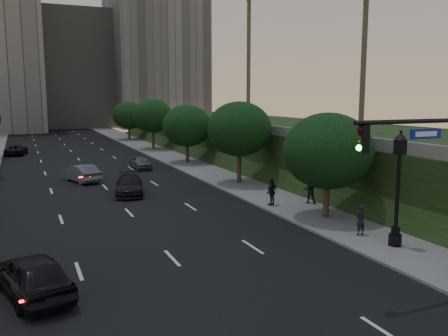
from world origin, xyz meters
name	(u,v)px	position (x,y,z in m)	size (l,w,h in m)	color
ground	(214,303)	(0.00, 0.00, 0.00)	(160.00, 160.00, 0.00)	black
road_surface	(92,174)	(0.00, 30.00, 0.01)	(16.00, 140.00, 0.02)	black
sidewalk_right	(197,167)	(10.25, 30.00, 0.07)	(4.50, 140.00, 0.15)	slate
embankment	(307,145)	(22.00, 28.00, 2.00)	(18.00, 90.00, 4.00)	black
parapet_wall	(234,125)	(13.50, 28.00, 4.35)	(0.35, 90.00, 0.70)	slate
office_block_mid	(72,70)	(6.00, 102.00, 13.00)	(22.00, 18.00, 26.00)	gray
office_block_right	(155,49)	(24.00, 96.00, 18.00)	(20.00, 22.00, 36.00)	gray
tree_right_a	(328,151)	(10.30, 8.00, 4.02)	(5.20, 5.20, 6.24)	#38281C
tree_right_b	(239,129)	(10.30, 20.00, 4.52)	(5.20, 5.20, 6.74)	#38281C
tree_right_c	(187,126)	(10.30, 33.00, 4.02)	(5.20, 5.20, 6.24)	#38281C
tree_right_d	(153,116)	(10.30, 47.00, 4.52)	(5.20, 5.20, 6.74)	#38281C
tree_right_e	(129,115)	(10.30, 62.00, 4.02)	(5.20, 5.20, 6.24)	#38281C
traffic_signal_mast	(446,192)	(8.41, -2.02, 3.67)	(5.68, 0.56, 7.00)	black
street_lamp	(397,194)	(10.12, 2.19, 2.63)	(0.64, 0.64, 5.62)	black
sedan_near_left	(33,275)	(-5.78, 3.13, 0.80)	(1.89, 4.71, 1.60)	black
sedan_mid_left	(81,173)	(-1.39, 26.22, 0.74)	(1.56, 4.49, 1.48)	#54585B
sedan_far_left	(16,150)	(-6.50, 48.11, 0.64)	(2.11, 4.57, 1.27)	black
sedan_near_right	(129,185)	(1.20, 19.51, 0.69)	(1.95, 4.79, 1.39)	black
sedan_far_right	(141,162)	(4.85, 31.32, 0.64)	(1.51, 3.74, 1.27)	#56595E
pedestrian_a	(360,220)	(9.74, 4.25, 0.94)	(0.57, 0.38, 1.57)	black
pedestrian_b	(309,190)	(11.43, 11.45, 1.02)	(0.85, 0.66, 1.74)	black
pedestrian_c	(272,192)	(8.84, 11.85, 1.02)	(1.02, 0.43, 1.75)	black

